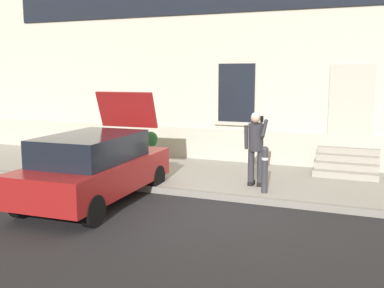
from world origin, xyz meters
The scene contains 10 objects.
ground_plane centered at (0.00, 0.00, 0.00)m, with size 80.00×80.00×0.00m, color #232326.
sidewalk centered at (0.00, 2.80, 0.07)m, with size 24.00×3.60×0.15m, color #99968E.
curb_edge centered at (0.00, 0.94, 0.07)m, with size 24.00×0.12×0.15m, color gray.
building_facade centered at (0.01, 5.29, 3.73)m, with size 24.00×1.52×7.50m.
entrance_stoop centered at (2.52, 4.12, 0.39)m, with size 1.59×1.28×0.64m.
hatchback_car_red centered at (-2.38, -0.26, 0.80)m, with size 1.91×4.12×2.34m.
bollard_near_person centered at (0.94, 1.35, 0.71)m, with size 0.15×0.15×1.04m.
person_on_phone centered at (0.60, 1.84, 1.15)m, with size 0.51×0.49×1.75m.
planter_terracotta centered at (-5.31, 3.80, 0.61)m, with size 0.44×0.44×0.86m.
planter_cream centered at (-3.19, 3.92, 0.61)m, with size 0.44×0.44×0.86m.
Camera 1 is at (3.09, -8.27, 2.78)m, focal length 42.28 mm.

